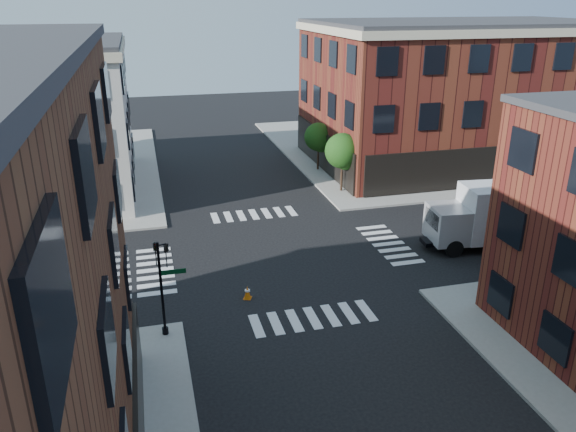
% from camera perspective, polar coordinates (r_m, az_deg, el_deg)
% --- Properties ---
extents(ground, '(120.00, 120.00, 0.00)m').
position_cam_1_polar(ground, '(32.86, -1.06, -4.12)').
color(ground, black).
rests_on(ground, ground).
extents(sidewalk_ne, '(30.00, 30.00, 0.15)m').
position_cam_1_polar(sidewalk_ne, '(58.84, 14.26, 6.87)').
color(sidewalk_ne, gray).
rests_on(sidewalk_ne, ground).
extents(building_ne, '(25.00, 16.00, 12.00)m').
position_cam_1_polar(building_ne, '(53.20, 16.93, 11.66)').
color(building_ne, '#4B1512').
rests_on(building_ne, ground).
extents(tree_near, '(2.69, 2.69, 4.49)m').
position_cam_1_polar(tree_near, '(42.87, 5.64, 6.42)').
color(tree_near, black).
rests_on(tree_near, ground).
extents(tree_far, '(2.43, 2.43, 4.07)m').
position_cam_1_polar(tree_far, '(48.43, 3.18, 7.88)').
color(tree_far, black).
rests_on(tree_far, ground).
extents(signal_pole, '(1.29, 1.24, 4.60)m').
position_cam_1_polar(signal_pole, '(24.87, -12.65, -6.16)').
color(signal_pole, black).
rests_on(signal_pole, ground).
extents(box_truck, '(8.64, 3.39, 3.83)m').
position_cam_1_polar(box_truck, '(35.83, 20.75, 0.10)').
color(box_truck, silver).
rests_on(box_truck, ground).
extents(traffic_cone, '(0.50, 0.50, 0.70)m').
position_cam_1_polar(traffic_cone, '(28.41, -4.15, -7.76)').
color(traffic_cone, '#D96309').
rests_on(traffic_cone, ground).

